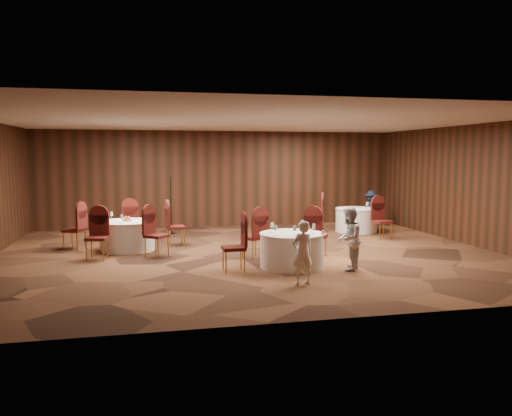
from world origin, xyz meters
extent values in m
plane|color=black|center=(0.00, 0.00, 0.00)|extent=(12.00, 12.00, 0.00)
plane|color=silver|center=(0.00, 0.00, 3.20)|extent=(12.00, 12.00, 0.00)
plane|color=black|center=(0.00, 5.00, 1.60)|extent=(12.00, 0.00, 12.00)
plane|color=black|center=(0.00, -5.00, 1.60)|extent=(12.00, 0.00, 12.00)
plane|color=black|center=(6.00, 0.00, 1.60)|extent=(0.00, 10.00, 10.00)
cylinder|color=white|center=(0.59, -1.60, 0.36)|extent=(1.34, 1.34, 0.72)
cylinder|color=white|center=(0.59, -1.60, 0.72)|extent=(1.37, 1.37, 0.03)
cylinder|color=white|center=(-2.91, 1.17, 0.36)|extent=(1.36, 1.36, 0.72)
cylinder|color=white|center=(-2.91, 1.17, 0.72)|extent=(1.38, 1.38, 0.03)
cylinder|color=white|center=(4.00, 2.81, 0.36)|extent=(1.30, 1.30, 0.72)
cylinder|color=white|center=(4.00, 2.81, 0.72)|extent=(1.32, 1.32, 0.03)
cylinder|color=silver|center=(1.00, -1.81, 0.74)|extent=(0.06, 0.06, 0.01)
cylinder|color=silver|center=(1.00, -1.81, 0.80)|extent=(0.01, 0.01, 0.11)
cone|color=silver|center=(1.00, -1.81, 0.91)|extent=(0.08, 0.08, 0.10)
cylinder|color=silver|center=(0.53, -2.00, 0.74)|extent=(0.06, 0.06, 0.01)
cylinder|color=silver|center=(0.53, -2.00, 0.80)|extent=(0.01, 0.01, 0.11)
cone|color=silver|center=(0.53, -2.00, 0.91)|extent=(0.08, 0.08, 0.10)
cylinder|color=silver|center=(0.20, -1.42, 0.74)|extent=(0.06, 0.06, 0.01)
cylinder|color=silver|center=(0.20, -1.42, 0.80)|extent=(0.01, 0.01, 0.11)
cone|color=silver|center=(0.20, -1.42, 0.91)|extent=(0.08, 0.08, 0.10)
cylinder|color=silver|center=(0.92, -1.24, 0.74)|extent=(0.06, 0.06, 0.01)
cylinder|color=silver|center=(0.92, -1.24, 0.80)|extent=(0.01, 0.01, 0.11)
cone|color=silver|center=(0.92, -1.24, 0.91)|extent=(0.08, 0.08, 0.10)
cylinder|color=silver|center=(0.16, -1.83, 0.74)|extent=(0.06, 0.06, 0.01)
cylinder|color=silver|center=(0.16, -1.83, 0.80)|extent=(0.01, 0.01, 0.11)
cone|color=silver|center=(0.16, -1.83, 0.91)|extent=(0.08, 0.08, 0.10)
cylinder|color=white|center=(0.57, -2.15, 0.75)|extent=(0.15, 0.15, 0.01)
sphere|color=#9E6B33|center=(0.57, -2.15, 0.79)|extent=(0.08, 0.08, 0.08)
cylinder|color=white|center=(1.18, -1.88, 0.75)|extent=(0.15, 0.15, 0.01)
sphere|color=#9E6B33|center=(1.18, -1.88, 0.79)|extent=(0.08, 0.08, 0.08)
cylinder|color=white|center=(1.08, -1.22, 0.75)|extent=(0.15, 0.15, 0.01)
sphere|color=#9E6B33|center=(1.08, -1.22, 0.79)|extent=(0.08, 0.08, 0.08)
cylinder|color=silver|center=(-2.50, 1.29, 0.74)|extent=(0.06, 0.06, 0.01)
cylinder|color=silver|center=(-2.50, 1.29, 0.80)|extent=(0.01, 0.01, 0.11)
cone|color=silver|center=(-2.50, 1.29, 0.91)|extent=(0.08, 0.08, 0.10)
cylinder|color=silver|center=(-3.30, 1.41, 0.74)|extent=(0.06, 0.06, 0.01)
cylinder|color=silver|center=(-3.30, 1.41, 0.80)|extent=(0.01, 0.01, 0.11)
cone|color=silver|center=(-3.30, 1.41, 0.91)|extent=(0.08, 0.08, 0.10)
cylinder|color=silver|center=(-3.02, 0.73, 0.74)|extent=(0.06, 0.06, 0.01)
cylinder|color=silver|center=(-3.02, 0.73, 0.80)|extent=(0.01, 0.01, 0.11)
cone|color=silver|center=(-3.02, 0.73, 0.91)|extent=(0.08, 0.08, 0.10)
cylinder|color=brown|center=(-2.91, 1.17, 0.77)|extent=(0.22, 0.22, 0.06)
sphere|color=#9E6B33|center=(-2.94, 1.19, 0.83)|extent=(0.07, 0.07, 0.07)
sphere|color=#9E6B33|center=(-2.87, 1.15, 0.83)|extent=(0.07, 0.07, 0.07)
cylinder|color=silver|center=(4.21, 2.52, 0.74)|extent=(0.06, 0.06, 0.01)
cylinder|color=silver|center=(4.21, 2.52, 0.80)|extent=(0.01, 0.01, 0.11)
cone|color=silver|center=(4.21, 2.52, 0.91)|extent=(0.08, 0.08, 0.10)
cylinder|color=black|center=(-1.70, 3.64, 0.01)|extent=(0.24, 0.24, 0.02)
cylinder|color=black|center=(-1.70, 3.64, 0.87)|extent=(0.02, 0.02, 1.70)
cylinder|color=black|center=(-1.70, 3.69, 1.69)|extent=(0.04, 0.12, 0.04)
imported|color=white|center=(0.37, -3.00, 0.60)|extent=(0.49, 0.38, 1.19)
imported|color=silver|center=(1.66, -2.12, 0.66)|extent=(0.77, 0.81, 1.32)
imported|color=#161D32|center=(4.92, 3.72, 0.61)|extent=(0.90, 0.83, 1.22)
camera|label=1|loc=(-2.39, -11.66, 2.38)|focal=35.00mm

